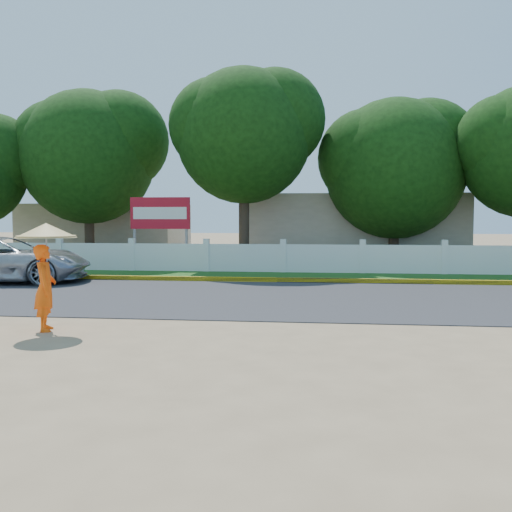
# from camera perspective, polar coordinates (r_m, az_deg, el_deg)

# --- Properties ---
(ground) EXTENTS (120.00, 120.00, 0.00)m
(ground) POSITION_cam_1_polar(r_m,az_deg,el_deg) (10.91, -1.21, -7.57)
(ground) COLOR #9E8460
(ground) RESTS_ON ground
(road) EXTENTS (60.00, 7.00, 0.02)m
(road) POSITION_cam_1_polar(r_m,az_deg,el_deg) (15.31, 1.07, -4.16)
(road) COLOR #38383A
(road) RESTS_ON ground
(grass_verge) EXTENTS (60.00, 3.50, 0.03)m
(grass_verge) POSITION_cam_1_polar(r_m,az_deg,el_deg) (20.50, 2.47, -2.05)
(grass_verge) COLOR #2D601E
(grass_verge) RESTS_ON ground
(curb) EXTENTS (40.00, 0.18, 0.16)m
(curb) POSITION_cam_1_polar(r_m,az_deg,el_deg) (18.81, 2.10, -2.41)
(curb) COLOR yellow
(curb) RESTS_ON ground
(fence) EXTENTS (40.00, 0.10, 1.10)m
(fence) POSITION_cam_1_polar(r_m,az_deg,el_deg) (21.90, 2.74, -0.26)
(fence) COLOR silver
(fence) RESTS_ON ground
(building_near) EXTENTS (10.00, 6.00, 3.20)m
(building_near) POSITION_cam_1_polar(r_m,az_deg,el_deg) (28.64, 9.67, 2.81)
(building_near) COLOR #B7AD99
(building_near) RESTS_ON ground
(building_far) EXTENTS (8.00, 5.00, 2.80)m
(building_far) POSITION_cam_1_polar(r_m,az_deg,el_deg) (31.73, -14.62, 2.49)
(building_far) COLOR #B7AD99
(building_far) RESTS_ON ground
(vehicle) EXTENTS (5.80, 3.42, 1.51)m
(vehicle) POSITION_cam_1_polar(r_m,az_deg,el_deg) (20.38, -23.89, -0.34)
(vehicle) COLOR #A6A8AE
(vehicle) RESTS_ON ground
(monk_with_parasol) EXTENTS (1.13, 1.13, 2.06)m
(monk_with_parasol) POSITION_cam_1_polar(r_m,az_deg,el_deg) (11.53, -20.30, -0.46)
(monk_with_parasol) COLOR #FB560D
(monk_with_parasol) RESTS_ON ground
(billboard) EXTENTS (2.50, 0.13, 2.95)m
(billboard) POSITION_cam_1_polar(r_m,az_deg,el_deg) (23.82, -9.56, 3.87)
(billboard) COLOR gray
(billboard) RESTS_ON ground
(tree_row) EXTENTS (39.97, 7.49, 8.99)m
(tree_row) POSITION_cam_1_polar(r_m,az_deg,el_deg) (25.02, 13.41, 10.22)
(tree_row) COLOR #473828
(tree_row) RESTS_ON ground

